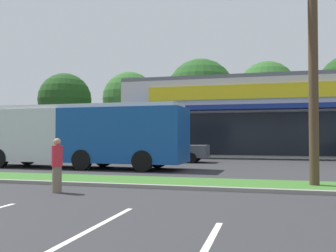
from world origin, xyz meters
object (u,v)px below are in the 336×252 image
Objects in this scene: utility_pole at (308,33)px; pedestrian_mid at (57,165)px; car_1 at (172,150)px; city_bus at (79,134)px.

utility_pole is 5.77× the size of pedestrian_mid.
utility_pole is at bearing -55.96° from car_1.
pedestrian_mid is (-7.24, -2.80, -4.13)m from utility_pole.
utility_pole is 0.80× the size of city_bus.
utility_pole reaches higher than pedestrian_mid.
utility_pole is 12.35m from city_bus.
pedestrian_mid is at bearing -158.85° from utility_pole.
car_1 is 13.49m from pedestrian_mid.
pedestrian_mid is at bearing 115.51° from city_bus.
city_bus is 7.19× the size of pedestrian_mid.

